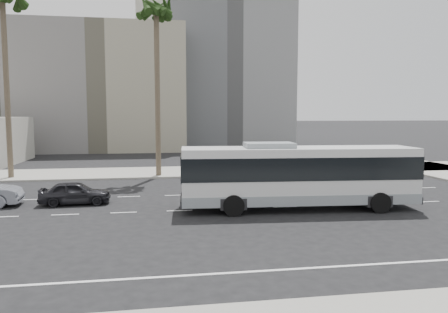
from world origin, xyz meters
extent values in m
plane|color=black|center=(0.00, 0.00, 0.00)|extent=(700.00, 700.00, 0.00)
cube|color=gray|center=(0.00, 15.50, 0.07)|extent=(120.00, 7.00, 0.15)
cube|color=gray|center=(-12.00, 45.00, 9.00)|extent=(24.00, 18.00, 18.00)
cube|color=slate|center=(8.00, 52.00, 13.00)|extent=(20.00, 20.00, 26.00)
cube|color=beige|center=(-2.00, 250.00, 22.00)|extent=(42.00, 42.00, 44.00)
cube|color=beige|center=(-2.00, 250.00, 60.00)|extent=(26.00, 26.00, 32.00)
cube|color=slate|center=(45.00, 230.00, 35.00)|extent=(26.00, 26.00, 70.00)
cube|color=slate|center=(70.00, 260.00, 30.00)|extent=(22.00, 22.00, 60.00)
cube|color=silver|center=(3.57, -0.53, 2.00)|extent=(13.06, 3.71, 2.89)
cube|color=black|center=(3.57, -0.53, 2.39)|extent=(13.12, 3.77, 1.22)
cube|color=gray|center=(3.57, -0.53, 0.72)|extent=(13.08, 3.75, 0.56)
cube|color=gray|center=(1.91, -0.53, 3.56)|extent=(2.78, 1.96, 0.33)
cube|color=#262628|center=(9.69, -0.53, 3.28)|extent=(0.80, 2.04, 0.33)
cylinder|color=black|center=(7.69, -1.95, 0.56)|extent=(1.11, 0.33, 1.11)
cylinder|color=black|center=(7.69, 0.90, 0.56)|extent=(1.11, 0.33, 1.11)
cylinder|color=black|center=(-0.21, -1.95, 0.56)|extent=(1.11, 0.33, 1.11)
cylinder|color=black|center=(-0.21, 0.90, 0.56)|extent=(1.11, 0.33, 1.11)
imported|color=black|center=(-8.96, 2.69, 0.68)|extent=(1.75, 4.07, 1.37)
cylinder|color=brown|center=(-4.04, 13.09, 6.82)|extent=(0.38, 0.38, 13.64)
cylinder|color=brown|center=(-16.02, 13.84, 7.17)|extent=(0.45, 0.45, 14.34)
camera|label=1|loc=(-4.21, -22.86, 5.23)|focal=33.90mm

